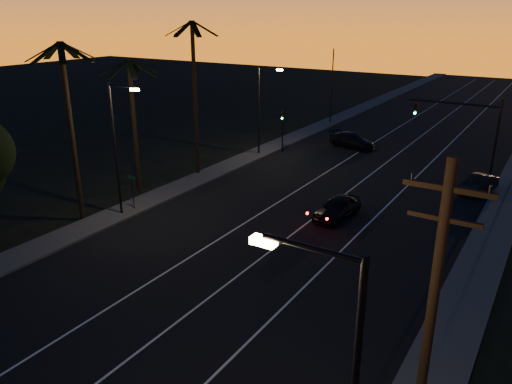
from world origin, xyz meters
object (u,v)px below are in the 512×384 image
Objects in this scene: right_car at (478,184)px; cross_car at (352,140)px; signal_mast at (466,124)px; lead_car at (337,208)px; utility_pole at (430,325)px.

right_car is 15.33m from cross_car.
cross_car is (-11.45, 5.36, -4.04)m from signal_mast.
lead_car is at bearing -71.29° from cross_car.
signal_mast is 1.65× the size of right_car.
lead_car reaches higher than cross_car.
lead_car is at bearing 119.52° from utility_pole.
signal_mast reaches higher than cross_car.
cross_car is at bearing 150.28° from right_car.
signal_mast is (-4.46, 29.99, -0.53)m from utility_pole.
utility_pole is at bearing -60.48° from lead_car.
right_car is at bearing -29.72° from cross_car.
cross_car is (-6.11, 18.05, -0.01)m from lead_car.
right_car is (-2.60, 27.76, -4.63)m from utility_pole.
lead_car is 0.92× the size of cross_car.
utility_pole is 1.41× the size of signal_mast.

